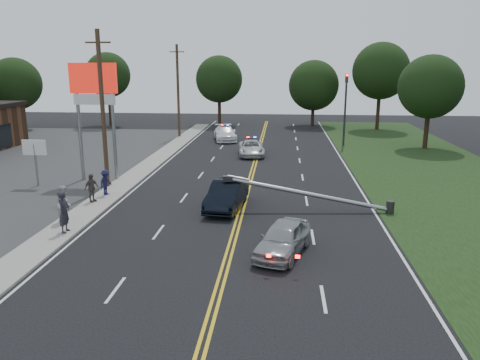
# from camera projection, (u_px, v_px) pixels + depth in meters

# --- Properties ---
(ground) EXTENTS (120.00, 120.00, 0.00)m
(ground) POSITION_uv_depth(u_px,v_px,m) (224.00, 270.00, 18.42)
(ground) COLOR black
(ground) RESTS_ON ground
(sidewalk) EXTENTS (1.80, 70.00, 0.12)m
(sidewalk) POSITION_uv_depth(u_px,v_px,m) (109.00, 195.00, 28.80)
(sidewalk) COLOR gray
(sidewalk) RESTS_ON ground
(grass_verge) EXTENTS (12.00, 80.00, 0.01)m
(grass_verge) POSITION_uv_depth(u_px,v_px,m) (478.00, 205.00, 26.92)
(grass_verge) COLOR black
(grass_verge) RESTS_ON ground
(centerline_yellow) EXTENTS (0.36, 80.00, 0.00)m
(centerline_yellow) POSITION_uv_depth(u_px,v_px,m) (245.00, 199.00, 28.09)
(centerline_yellow) COLOR gold
(centerline_yellow) RESTS_ON ground
(pylon_sign) EXTENTS (3.20, 0.35, 8.00)m
(pylon_sign) POSITION_uv_depth(u_px,v_px,m) (94.00, 93.00, 31.42)
(pylon_sign) COLOR gray
(pylon_sign) RESTS_ON ground
(small_sign) EXTENTS (1.60, 0.14, 3.10)m
(small_sign) POSITION_uv_depth(u_px,v_px,m) (35.00, 151.00, 30.67)
(small_sign) COLOR gray
(small_sign) RESTS_ON ground
(traffic_signal) EXTENTS (0.28, 0.41, 7.05)m
(traffic_signal) POSITION_uv_depth(u_px,v_px,m) (345.00, 103.00, 45.69)
(traffic_signal) COLOR #2D2D30
(traffic_signal) RESTS_ON ground
(fallen_streetlight) EXTENTS (9.36, 0.44, 1.91)m
(fallen_streetlight) POSITION_uv_depth(u_px,v_px,m) (318.00, 195.00, 25.57)
(fallen_streetlight) COLOR #2D2D30
(fallen_streetlight) RESTS_ON ground
(utility_pole_mid) EXTENTS (1.60, 0.28, 10.00)m
(utility_pole_mid) POSITION_uv_depth(u_px,v_px,m) (103.00, 110.00, 29.60)
(utility_pole_mid) COLOR #382619
(utility_pole_mid) RESTS_ON ground
(utility_pole_far) EXTENTS (1.60, 0.28, 10.00)m
(utility_pole_far) POSITION_uv_depth(u_px,v_px,m) (178.00, 91.00, 50.87)
(utility_pole_far) COLOR #382619
(utility_pole_far) RESTS_ON ground
(tree_4) EXTENTS (6.34, 6.34, 8.76)m
(tree_4) POSITION_uv_depth(u_px,v_px,m) (15.00, 84.00, 57.48)
(tree_4) COLOR black
(tree_4) RESTS_ON ground
(tree_5) EXTENTS (5.78, 5.78, 9.46)m
(tree_5) POSITION_uv_depth(u_px,v_px,m) (108.00, 75.00, 60.67)
(tree_5) COLOR black
(tree_5) RESTS_ON ground
(tree_6) EXTENTS (6.16, 6.16, 9.08)m
(tree_6) POSITION_uv_depth(u_px,v_px,m) (219.00, 79.00, 61.76)
(tree_6) COLOR black
(tree_6) RESTS_ON ground
(tree_7) EXTENTS (6.49, 6.49, 8.49)m
(tree_7) POSITION_uv_depth(u_px,v_px,m) (314.00, 85.00, 60.80)
(tree_7) COLOR black
(tree_7) RESTS_ON ground
(tree_8) EXTENTS (6.86, 6.86, 10.56)m
(tree_8) POSITION_uv_depth(u_px,v_px,m) (381.00, 71.00, 56.65)
(tree_8) COLOR black
(tree_8) RESTS_ON ground
(tree_9) EXTENTS (5.95, 5.95, 8.83)m
(tree_9) POSITION_uv_depth(u_px,v_px,m) (430.00, 87.00, 43.82)
(tree_9) COLOR black
(tree_9) RESTS_ON ground
(crashed_sedan) EXTENTS (2.17, 4.91, 1.57)m
(crashed_sedan) POSITION_uv_depth(u_px,v_px,m) (227.00, 195.00, 26.20)
(crashed_sedan) COLOR black
(crashed_sedan) RESTS_ON ground
(waiting_sedan) EXTENTS (2.82, 4.41, 1.40)m
(waiting_sedan) POSITION_uv_depth(u_px,v_px,m) (283.00, 238.00, 19.86)
(waiting_sedan) COLOR #95999C
(waiting_sedan) RESTS_ON ground
(emergency_a) EXTENTS (2.65, 4.90, 1.30)m
(emergency_a) POSITION_uv_depth(u_px,v_px,m) (251.00, 148.00, 41.53)
(emergency_a) COLOR silver
(emergency_a) RESTS_ON ground
(emergency_b) EXTENTS (3.19, 5.59, 1.53)m
(emergency_b) POSITION_uv_depth(u_px,v_px,m) (225.00, 133.00, 49.73)
(emergency_b) COLOR white
(emergency_b) RESTS_ON ground
(bystander_a) EXTENTS (0.48, 0.73, 2.00)m
(bystander_a) POSITION_uv_depth(u_px,v_px,m) (64.00, 212.00, 22.07)
(bystander_a) COLOR #25242B
(bystander_a) RESTS_ON sidewalk
(bystander_b) EXTENTS (0.89, 1.05, 1.88)m
(bystander_b) POSITION_uv_depth(u_px,v_px,m) (64.00, 204.00, 23.60)
(bystander_b) COLOR #ADADB1
(bystander_b) RESTS_ON sidewalk
(bystander_c) EXTENTS (0.82, 1.12, 1.55)m
(bystander_c) POSITION_uv_depth(u_px,v_px,m) (106.00, 182.00, 28.49)
(bystander_c) COLOR #17183A
(bystander_c) RESTS_ON sidewalk
(bystander_d) EXTENTS (0.78, 1.05, 1.66)m
(bystander_d) POSITION_uv_depth(u_px,v_px,m) (91.00, 188.00, 27.01)
(bystander_d) COLOR #4F453F
(bystander_d) RESTS_ON sidewalk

